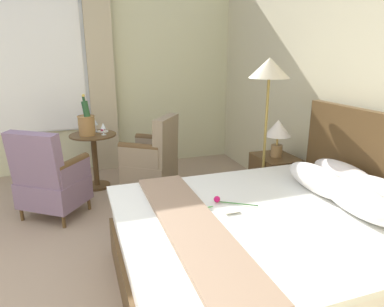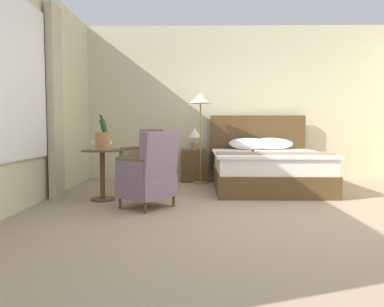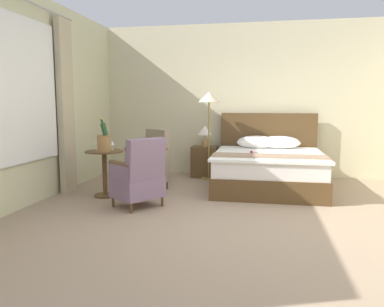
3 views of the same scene
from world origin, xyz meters
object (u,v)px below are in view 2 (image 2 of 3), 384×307
(bedside_lamp, at_px, (195,134))
(champagne_bucket, at_px, (103,139))
(nightstand, at_px, (195,166))
(wine_glass_near_edge, at_px, (93,142))
(wine_glass_near_bucket, at_px, (110,142))
(armchair_facing_bed, at_px, (150,175))
(bed, at_px, (266,167))
(snack_plate, at_px, (98,149))
(floor_lamp_brass, at_px, (201,105))
(armchair_by_window, at_px, (146,165))
(side_table_round, at_px, (102,169))

(bedside_lamp, relative_size, champagne_bucket, 0.81)
(nightstand, height_order, champagne_bucket, champagne_bucket)
(bedside_lamp, xyz_separation_m, wine_glass_near_edge, (-1.40, -1.80, -0.07))
(wine_glass_near_bucket, height_order, armchair_facing_bed, armchair_facing_bed)
(bed, distance_m, snack_plate, 2.75)
(bedside_lamp, height_order, snack_plate, bedside_lamp)
(floor_lamp_brass, xyz_separation_m, snack_plate, (-1.46, -1.50, -0.70))
(snack_plate, bearing_deg, nightstand, 51.80)
(champagne_bucket, xyz_separation_m, armchair_by_window, (0.48, 0.70, -0.43))
(wine_glass_near_edge, relative_size, armchair_by_window, 0.15)
(bed, distance_m, nightstand, 1.41)
(nightstand, height_order, armchair_by_window, armchair_by_window)
(champagne_bucket, bearing_deg, floor_lamp_brass, 51.60)
(nightstand, distance_m, snack_plate, 2.22)
(side_table_round, bearing_deg, armchair_by_window, 51.07)
(side_table_round, distance_m, champagne_bucket, 0.43)
(armchair_by_window, height_order, armchair_facing_bed, armchair_by_window)
(nightstand, bearing_deg, armchair_by_window, -121.56)
(floor_lamp_brass, xyz_separation_m, armchair_facing_bed, (-0.65, -2.12, -0.99))
(wine_glass_near_bucket, distance_m, snack_plate, 0.20)
(bedside_lamp, xyz_separation_m, armchair_facing_bed, (-0.53, -2.34, -0.46))
(champagne_bucket, relative_size, snack_plate, 3.56)
(floor_lamp_brass, xyz_separation_m, side_table_round, (-1.37, -1.62, -0.98))
(bed, distance_m, armchair_facing_bed, 2.36)
(snack_plate, relative_size, armchair_facing_bed, 0.15)
(snack_plate, bearing_deg, champagne_bucket, -56.83)
(nightstand, xyz_separation_m, side_table_round, (-1.26, -1.85, 0.13))
(side_table_round, xyz_separation_m, wine_glass_near_bucket, (0.08, 0.13, 0.38))
(bedside_lamp, bearing_deg, armchair_facing_bed, -102.86)
(bed, xyz_separation_m, side_table_round, (-2.46, -1.10, 0.08))
(bed, bearing_deg, floor_lamp_brass, 154.24)
(side_table_round, relative_size, champagne_bucket, 1.40)
(side_table_round, xyz_separation_m, snack_plate, (-0.09, 0.13, 0.28))
(nightstand, height_order, snack_plate, snack_plate)
(nightstand, distance_m, champagne_bucket, 2.34)
(wine_glass_near_edge, relative_size, snack_plate, 1.06)
(floor_lamp_brass, bearing_deg, champagne_bucket, -128.40)
(nightstand, relative_size, bedside_lamp, 1.47)
(champagne_bucket, xyz_separation_m, wine_glass_near_bucket, (0.05, 0.19, -0.05))
(bed, bearing_deg, side_table_round, -155.90)
(champagne_bucket, bearing_deg, bed, 25.61)
(bedside_lamp, xyz_separation_m, armchair_by_window, (-0.74, -1.21, -0.45))
(wine_glass_near_bucket, relative_size, wine_glass_near_edge, 1.00)
(armchair_by_window, bearing_deg, bedside_lamp, 58.44)
(armchair_facing_bed, bearing_deg, bedside_lamp, 77.14)
(wine_glass_near_bucket, bearing_deg, nightstand, 55.59)
(side_table_round, relative_size, wine_glass_near_edge, 4.69)
(bed, distance_m, champagne_bucket, 2.74)
(bed, bearing_deg, armchair_facing_bed, -137.39)
(champagne_bucket, height_order, wine_glass_near_edge, champagne_bucket)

